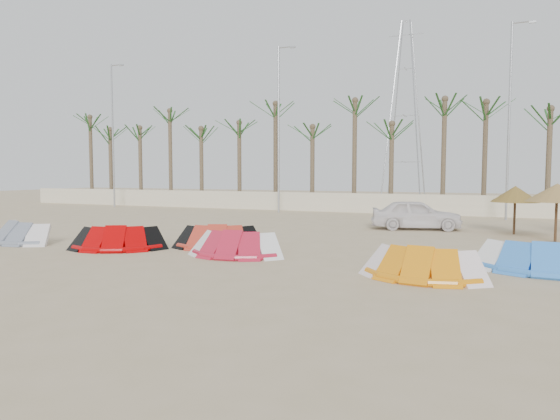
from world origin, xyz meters
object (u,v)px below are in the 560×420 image
at_px(kite_orange, 423,261).
at_px(parasol_mid, 557,193).
at_px(car, 416,214).
at_px(kite_red_right, 239,243).
at_px(kite_grey, 26,231).
at_px(kite_blue, 547,256).
at_px(kite_red_mid, 222,236).
at_px(kite_red_left, 124,237).
at_px(parasol_left, 515,194).

relative_size(kite_orange, parasol_mid, 1.40).
bearing_deg(car, kite_red_right, 143.12).
xyz_separation_m(kite_grey, kite_blue, (18.03, 1.33, 0.00)).
bearing_deg(kite_red_mid, kite_red_right, -44.68).
bearing_deg(kite_blue, kite_orange, -143.89).
distance_m(kite_red_left, parasol_left, 16.29).
bearing_deg(kite_red_right, kite_grey, -177.90).
xyz_separation_m(kite_red_right, kite_orange, (5.92, -1.20, 0.00)).
distance_m(kite_red_mid, parasol_left, 12.90).
bearing_deg(parasol_left, kite_red_mid, -139.96).
bearing_deg(kite_grey, kite_blue, 4.20).
bearing_deg(kite_orange, kite_grey, 176.68).
height_order(kite_blue, parasol_mid, parasol_mid).
xyz_separation_m(kite_red_right, parasol_left, (8.45, 9.61, 1.34)).
xyz_separation_m(kite_grey, parasol_mid, (18.91, 7.84, 1.49)).
height_order(kite_orange, parasol_left, parasol_left).
height_order(parasol_left, parasol_mid, parasol_mid).
bearing_deg(parasol_mid, kite_red_right, -142.59).
relative_size(kite_red_left, kite_red_right, 1.16).
relative_size(kite_red_mid, kite_blue, 0.92).
height_order(kite_red_right, parasol_left, parasol_left).
bearing_deg(car, parasol_left, -107.69).
height_order(kite_grey, parasol_mid, parasol_mid).
relative_size(kite_red_right, kite_blue, 0.84).
relative_size(kite_red_right, parasol_left, 1.49).
distance_m(kite_red_mid, kite_blue, 10.30).
xyz_separation_m(kite_red_right, kite_blue, (8.93, 0.99, 0.00)).
relative_size(kite_red_left, kite_blue, 0.97).
xyz_separation_m(kite_grey, kite_red_left, (4.67, 0.06, -0.00)).
distance_m(kite_grey, car, 16.82).
height_order(kite_red_right, kite_blue, same).
bearing_deg(kite_red_mid, kite_orange, -19.34).
distance_m(kite_orange, parasol_mid, 9.65).
distance_m(kite_grey, kite_blue, 18.07).
distance_m(kite_red_mid, kite_red_right, 1.92).
relative_size(kite_grey, parasol_mid, 1.58).
height_order(kite_grey, kite_red_right, same).
bearing_deg(parasol_left, kite_grey, -150.47).
height_order(kite_red_mid, kite_orange, same).
height_order(kite_red_left, car, car).
bearing_deg(kite_grey, parasol_left, 29.53).
bearing_deg(kite_orange, kite_red_right, 168.50).
relative_size(kite_grey, parasol_left, 1.72).
distance_m(kite_red_right, parasol_left, 12.86).
height_order(kite_red_left, kite_red_mid, same).
relative_size(kite_red_right, kite_orange, 0.98).
bearing_deg(parasol_left, parasol_mid, -57.11).
xyz_separation_m(kite_red_mid, parasol_left, (9.82, 8.25, 1.34)).
relative_size(kite_red_mid, kite_red_right, 1.09).
bearing_deg(kite_orange, parasol_left, 76.82).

